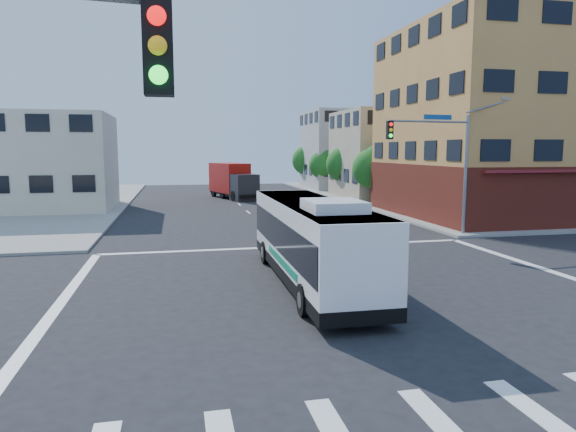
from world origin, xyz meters
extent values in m
plane|color=black|center=(0.00, 0.00, 0.00)|extent=(120.00, 120.00, 0.00)
cube|color=gray|center=(35.00, 35.00, 0.07)|extent=(50.00, 50.00, 0.15)
cube|color=#C39146|center=(20.00, 18.50, 7.00)|extent=(18.00, 15.00, 14.00)
cube|color=#531912|center=(20.00, 18.50, 2.00)|extent=(18.09, 15.08, 4.00)
cube|color=#BFAA92|center=(17.00, 34.00, 4.50)|extent=(12.00, 10.00, 9.00)
cube|color=#A8A8A3|center=(17.00, 48.00, 5.00)|extent=(12.00, 10.00, 10.00)
cube|color=beige|center=(-17.00, 30.00, 4.00)|extent=(12.00, 10.00, 8.00)
cylinder|color=gray|center=(10.80, 10.80, 3.50)|extent=(0.18, 0.18, 7.00)
cylinder|color=gray|center=(8.30, 10.55, 6.60)|extent=(5.01, 0.62, 0.12)
cube|color=black|center=(5.80, 10.30, 6.10)|extent=(0.32, 0.30, 1.00)
sphere|color=#FF0C0C|center=(5.80, 10.13, 6.40)|extent=(0.20, 0.20, 0.20)
sphere|color=yellow|center=(5.80, 10.13, 6.10)|extent=(0.20, 0.20, 0.20)
sphere|color=#19FF33|center=(5.80, 10.13, 5.80)|extent=(0.20, 0.20, 0.20)
cube|color=navy|center=(8.80, 10.60, 6.85)|extent=(1.80, 0.22, 0.28)
cube|color=gray|center=(13.30, 11.05, 8.00)|extent=(0.50, 0.22, 0.14)
cube|color=black|center=(-5.80, -10.30, 6.10)|extent=(0.32, 0.30, 1.00)
sphere|color=#FF0C0C|center=(-5.80, -10.47, 6.40)|extent=(0.20, 0.20, 0.20)
sphere|color=yellow|center=(-5.80, -10.47, 6.10)|extent=(0.20, 0.20, 0.20)
sphere|color=#19FF33|center=(-5.80, -10.47, 5.80)|extent=(0.20, 0.20, 0.20)
cylinder|color=#3D2816|center=(11.80, 28.00, 0.96)|extent=(0.28, 0.28, 1.92)
sphere|color=#1A5B1B|center=(11.80, 28.00, 3.37)|extent=(3.60, 3.60, 3.60)
sphere|color=#1A5B1B|center=(12.20, 27.70, 4.27)|extent=(2.52, 2.52, 2.52)
cylinder|color=#3D2816|center=(11.80, 36.00, 1.00)|extent=(0.28, 0.28, 1.99)
sphere|color=#1A5B1B|center=(11.80, 36.00, 3.51)|extent=(3.80, 3.80, 3.80)
sphere|color=#1A5B1B|center=(12.20, 35.70, 4.46)|extent=(2.66, 2.66, 2.66)
cylinder|color=#3D2816|center=(11.80, 44.00, 0.94)|extent=(0.28, 0.28, 1.89)
sphere|color=#1A5B1B|center=(11.80, 44.00, 3.25)|extent=(3.40, 3.40, 3.40)
sphere|color=#1A5B1B|center=(12.20, 43.70, 4.10)|extent=(2.38, 2.38, 2.38)
cylinder|color=#3D2816|center=(11.80, 52.00, 1.01)|extent=(0.28, 0.28, 2.03)
sphere|color=#1A5B1B|center=(11.80, 52.00, 3.63)|extent=(4.00, 4.00, 4.00)
sphere|color=#1A5B1B|center=(12.20, 51.70, 4.63)|extent=(2.80, 2.80, 2.80)
cube|color=black|center=(-0.76, 2.15, 0.53)|extent=(2.62, 11.65, 0.43)
cube|color=white|center=(-0.76, 2.15, 1.72)|extent=(2.61, 11.63, 2.75)
cube|color=black|center=(-0.76, 2.15, 1.88)|extent=(2.65, 11.28, 1.21)
cube|color=black|center=(-0.69, 7.90, 1.79)|extent=(2.27, 0.09, 1.30)
cube|color=#E5590C|center=(-0.69, 7.92, 2.75)|extent=(1.85, 0.07, 0.27)
cube|color=white|center=(-0.76, 2.15, 3.03)|extent=(2.55, 11.40, 0.12)
cube|color=white|center=(-0.80, -0.74, 3.27)|extent=(1.75, 2.15, 0.35)
cube|color=#047D55|center=(-2.01, 1.69, 1.01)|extent=(0.08, 5.32, 0.27)
cube|color=#047D55|center=(0.48, 1.66, 1.01)|extent=(0.08, 5.32, 0.27)
cylinder|color=black|center=(-1.87, 5.88, 0.50)|extent=(0.30, 1.01, 1.01)
cylinder|color=#99999E|center=(-2.00, 5.88, 0.50)|extent=(0.04, 0.50, 0.50)
cylinder|color=black|center=(0.44, 5.85, 0.50)|extent=(0.30, 1.01, 1.01)
cylinder|color=#99999E|center=(0.58, 5.85, 0.50)|extent=(0.04, 0.50, 0.50)
cylinder|color=black|center=(-1.96, -1.54, 0.50)|extent=(0.30, 1.01, 1.01)
cylinder|color=#99999E|center=(-2.10, -1.54, 0.50)|extent=(0.04, 0.50, 0.50)
cylinder|color=black|center=(0.35, -1.57, 0.50)|extent=(0.30, 1.01, 1.01)
cylinder|color=#99999E|center=(0.48, -1.57, 0.50)|extent=(0.04, 0.50, 0.50)
cube|color=#232328|center=(0.93, 34.38, 1.32)|extent=(2.88, 2.81, 2.64)
cube|color=black|center=(1.21, 33.46, 1.72)|extent=(2.06, 0.70, 1.01)
cube|color=#AB130E|center=(-0.19, 38.07, 2.13)|extent=(3.98, 6.14, 3.04)
cube|color=black|center=(0.16, 36.91, 0.56)|extent=(4.50, 8.41, 0.30)
cylinder|color=black|center=(-0.15, 34.27, 0.51)|extent=(0.57, 1.05, 1.01)
cylinder|color=black|center=(1.89, 34.89, 0.51)|extent=(0.57, 1.05, 1.01)
cylinder|color=black|center=(-1.00, 37.08, 0.51)|extent=(0.57, 1.05, 1.01)
cylinder|color=black|center=(1.04, 37.70, 0.51)|extent=(0.57, 1.05, 1.01)
cylinder|color=black|center=(-1.74, 39.51, 0.51)|extent=(0.57, 1.05, 1.01)
cylinder|color=black|center=(0.30, 40.13, 0.51)|extent=(0.57, 1.05, 1.01)
imported|color=#D8CB49|center=(5.98, 26.10, 0.70)|extent=(1.79, 4.16, 1.40)
camera|label=1|loc=(-5.64, -16.19, 5.01)|focal=32.00mm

